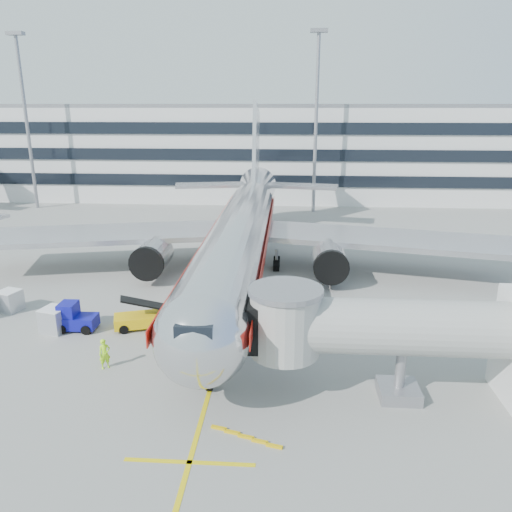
# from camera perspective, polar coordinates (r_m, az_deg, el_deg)

# --- Properties ---
(ground) EXTENTS (180.00, 180.00, 0.00)m
(ground) POSITION_cam_1_polar(r_m,az_deg,el_deg) (36.32, -3.34, -8.34)
(ground) COLOR gray
(ground) RESTS_ON ground
(lead_in_line) EXTENTS (0.25, 70.00, 0.01)m
(lead_in_line) POSITION_cam_1_polar(r_m,az_deg,el_deg) (45.51, -1.82, -2.97)
(lead_in_line) COLOR #DDC30B
(lead_in_line) RESTS_ON ground
(stop_bar) EXTENTS (6.00, 0.25, 0.01)m
(stop_bar) POSITION_cam_1_polar(r_m,az_deg,el_deg) (24.55, -7.62, -22.33)
(stop_bar) COLOR #DDC30B
(stop_bar) RESTS_ON ground
(main_jet) EXTENTS (50.95, 48.70, 16.06)m
(main_jet) POSITION_cam_1_polar(r_m,az_deg,el_deg) (45.91, -1.66, 2.73)
(main_jet) COLOR silver
(main_jet) RESTS_ON ground
(jet_bridge) EXTENTS (17.80, 4.50, 7.00)m
(jet_bridge) POSITION_cam_1_polar(r_m,az_deg,el_deg) (28.32, 19.88, -8.36)
(jet_bridge) COLOR silver
(jet_bridge) RESTS_ON ground
(terminal) EXTENTS (150.00, 24.25, 15.60)m
(terminal) POSITION_cam_1_polar(r_m,az_deg,el_deg) (90.96, 1.09, 12.07)
(terminal) COLOR silver
(terminal) RESTS_ON ground
(light_mast_west) EXTENTS (2.40, 1.20, 25.45)m
(light_mast_west) POSITION_cam_1_polar(r_m,az_deg,el_deg) (84.28, -24.90, 15.01)
(light_mast_west) COLOR gray
(light_mast_west) RESTS_ON ground
(light_mast_centre) EXTENTS (2.40, 1.20, 25.45)m
(light_mast_centre) POSITION_cam_1_polar(r_m,az_deg,el_deg) (74.68, 6.92, 16.33)
(light_mast_centre) COLOR gray
(light_mast_centre) RESTS_ON ground
(belt_loader) EXTENTS (5.15, 3.11, 2.41)m
(belt_loader) POSITION_cam_1_polar(r_m,az_deg,el_deg) (37.22, -12.21, -6.92)
(belt_loader) COLOR #DCAE09
(belt_loader) RESTS_ON ground
(baggage_tug) EXTENTS (2.73, 1.77, 2.04)m
(baggage_tug) POSITION_cam_1_polar(r_m,az_deg,el_deg) (38.11, -20.02, -6.68)
(baggage_tug) COLOR #0C0D8B
(baggage_tug) RESTS_ON ground
(cargo_container_right) EXTENTS (1.90, 1.90, 1.63)m
(cargo_container_right) POSITION_cam_1_polar(r_m,az_deg,el_deg) (43.57, -26.34, -4.59)
(cargo_container_right) COLOR #B9BCC1
(cargo_container_right) RESTS_ON ground
(cargo_container_front) EXTENTS (1.99, 1.99, 1.74)m
(cargo_container_front) POSITION_cam_1_polar(r_m,az_deg,el_deg) (38.40, -22.02, -6.75)
(cargo_container_front) COLOR #B9BCC1
(cargo_container_front) RESTS_ON ground
(ramp_worker) EXTENTS (0.83, 0.78, 1.91)m
(ramp_worker) POSITION_cam_1_polar(r_m,az_deg,el_deg) (32.26, -16.92, -10.65)
(ramp_worker) COLOR #AEFF1A
(ramp_worker) RESTS_ON ground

